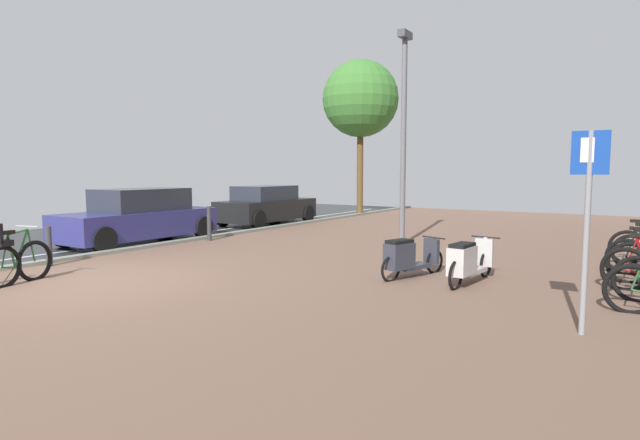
{
  "coord_description": "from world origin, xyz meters",
  "views": [
    {
      "loc": [
        8.04,
        -5.28,
        1.92
      ],
      "look_at": [
        3.29,
        2.23,
        1.07
      ],
      "focal_mm": 28.72,
      "sensor_mm": 36.0,
      "label": 1
    }
  ],
  "objects_px": {
    "parked_car_far": "(267,206)",
    "bollard_near": "(49,246)",
    "lamp_post": "(404,127)",
    "bollard_far": "(209,224)",
    "scooter_mid": "(407,257)",
    "parking_sign": "(587,210)",
    "street_tree": "(361,99)",
    "bicycle_foreground": "(14,261)",
    "scooter_near": "(467,262)",
    "parked_car_near": "(139,217)"
  },
  "relations": [
    {
      "from": "lamp_post",
      "to": "bollard_far",
      "type": "distance_m",
      "value": 5.85
    },
    {
      "from": "scooter_mid",
      "to": "scooter_near",
      "type": "bearing_deg",
      "value": 2.65
    },
    {
      "from": "scooter_near",
      "to": "parking_sign",
      "type": "xyz_separation_m",
      "value": [
        1.92,
        -1.93,
        1.08
      ]
    },
    {
      "from": "parked_car_near",
      "to": "street_tree",
      "type": "xyz_separation_m",
      "value": [
        0.93,
        10.94,
        4.33
      ]
    },
    {
      "from": "bicycle_foreground",
      "to": "scooter_mid",
      "type": "height_order",
      "value": "bicycle_foreground"
    },
    {
      "from": "bicycle_foreground",
      "to": "bollard_far",
      "type": "xyz_separation_m",
      "value": [
        -1.1,
        5.75,
        0.08
      ]
    },
    {
      "from": "bollard_near",
      "to": "bicycle_foreground",
      "type": "bearing_deg",
      "value": -48.2
    },
    {
      "from": "bicycle_foreground",
      "to": "parked_car_far",
      "type": "relative_size",
      "value": 0.34
    },
    {
      "from": "parked_car_far",
      "to": "lamp_post",
      "type": "height_order",
      "value": "lamp_post"
    },
    {
      "from": "scooter_near",
      "to": "bollard_far",
      "type": "distance_m",
      "value": 7.83
    },
    {
      "from": "street_tree",
      "to": "bollard_far",
      "type": "relative_size",
      "value": 7.04
    },
    {
      "from": "parked_car_near",
      "to": "bollard_near",
      "type": "bearing_deg",
      "value": -67.45
    },
    {
      "from": "bollard_far",
      "to": "scooter_mid",
      "type": "bearing_deg",
      "value": -14.81
    },
    {
      "from": "scooter_near",
      "to": "lamp_post",
      "type": "xyz_separation_m",
      "value": [
        -2.81,
        3.78,
        2.64
      ]
    },
    {
      "from": "scooter_mid",
      "to": "street_tree",
      "type": "bearing_deg",
      "value": 121.49
    },
    {
      "from": "parked_car_far",
      "to": "street_tree",
      "type": "bearing_deg",
      "value": 79.03
    },
    {
      "from": "bollard_near",
      "to": "bollard_far",
      "type": "relative_size",
      "value": 0.86
    },
    {
      "from": "scooter_mid",
      "to": "street_tree",
      "type": "distance_m",
      "value": 14.18
    },
    {
      "from": "scooter_mid",
      "to": "parking_sign",
      "type": "height_order",
      "value": "parking_sign"
    },
    {
      "from": "street_tree",
      "to": "parked_car_near",
      "type": "bearing_deg",
      "value": -94.86
    },
    {
      "from": "scooter_near",
      "to": "street_tree",
      "type": "bearing_deg",
      "value": 125.34
    },
    {
      "from": "parked_car_near",
      "to": "bollard_far",
      "type": "bearing_deg",
      "value": 42.55
    },
    {
      "from": "lamp_post",
      "to": "parking_sign",
      "type": "bearing_deg",
      "value": -50.39
    },
    {
      "from": "scooter_near",
      "to": "scooter_mid",
      "type": "relative_size",
      "value": 1.14
    },
    {
      "from": "street_tree",
      "to": "bollard_near",
      "type": "bearing_deg",
      "value": -88.27
    },
    {
      "from": "bicycle_foreground",
      "to": "lamp_post",
      "type": "relative_size",
      "value": 0.25
    },
    {
      "from": "parked_car_far",
      "to": "bollard_far",
      "type": "relative_size",
      "value": 4.23
    },
    {
      "from": "scooter_near",
      "to": "scooter_mid",
      "type": "distance_m",
      "value": 1.07
    },
    {
      "from": "bollard_near",
      "to": "bollard_far",
      "type": "xyz_separation_m",
      "value": [
        0.0,
        4.52,
        0.07
      ]
    },
    {
      "from": "parked_car_far",
      "to": "bollard_near",
      "type": "bearing_deg",
      "value": -80.74
    },
    {
      "from": "parking_sign",
      "to": "street_tree",
      "type": "bearing_deg",
      "value": 126.89
    },
    {
      "from": "scooter_near",
      "to": "lamp_post",
      "type": "distance_m",
      "value": 5.4
    },
    {
      "from": "scooter_near",
      "to": "parked_car_near",
      "type": "bearing_deg",
      "value": 177.2
    },
    {
      "from": "scooter_near",
      "to": "bollard_far",
      "type": "relative_size",
      "value": 1.91
    },
    {
      "from": "bollard_near",
      "to": "parked_car_near",
      "type": "bearing_deg",
      "value": 112.55
    },
    {
      "from": "scooter_mid",
      "to": "bollard_far",
      "type": "bearing_deg",
      "value": 165.19
    },
    {
      "from": "scooter_near",
      "to": "scooter_mid",
      "type": "bearing_deg",
      "value": -177.35
    },
    {
      "from": "parked_car_far",
      "to": "lamp_post",
      "type": "distance_m",
      "value": 7.1
    },
    {
      "from": "bollard_near",
      "to": "parked_car_far",
      "type": "bearing_deg",
      "value": 99.26
    },
    {
      "from": "scooter_near",
      "to": "parking_sign",
      "type": "bearing_deg",
      "value": -45.18
    },
    {
      "from": "bicycle_foreground",
      "to": "scooter_mid",
      "type": "xyz_separation_m",
      "value": [
        5.47,
        4.01,
        -0.02
      ]
    },
    {
      "from": "parked_car_far",
      "to": "bollard_far",
      "type": "xyz_separation_m",
      "value": [
        1.46,
        -4.4,
        -0.19
      ]
    },
    {
      "from": "scooter_mid",
      "to": "street_tree",
      "type": "height_order",
      "value": "street_tree"
    },
    {
      "from": "bicycle_foreground",
      "to": "parking_sign",
      "type": "height_order",
      "value": "parking_sign"
    },
    {
      "from": "parking_sign",
      "to": "bollard_far",
      "type": "distance_m",
      "value": 10.27
    },
    {
      "from": "scooter_near",
      "to": "street_tree",
      "type": "distance_m",
      "value": 14.69
    },
    {
      "from": "bicycle_foreground",
      "to": "bollard_near",
      "type": "distance_m",
      "value": 1.65
    },
    {
      "from": "scooter_mid",
      "to": "bollard_far",
      "type": "xyz_separation_m",
      "value": [
        -6.57,
        1.74,
        0.1
      ]
    },
    {
      "from": "bicycle_foreground",
      "to": "street_tree",
      "type": "height_order",
      "value": "street_tree"
    },
    {
      "from": "parked_car_far",
      "to": "parking_sign",
      "type": "distance_m",
      "value": 13.65
    }
  ]
}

